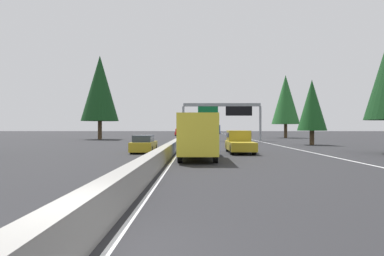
# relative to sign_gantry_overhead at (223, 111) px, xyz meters

# --- Properties ---
(ground_plane) EXTENTS (320.00, 320.00, 0.00)m
(ground_plane) POSITION_rel_sign_gantry_overhead_xyz_m (10.44, 6.04, -4.81)
(ground_plane) COLOR #262628
(median_barrier) EXTENTS (180.00, 0.56, 0.90)m
(median_barrier) POSITION_rel_sign_gantry_overhead_xyz_m (30.44, 6.34, -4.36)
(median_barrier) COLOR gray
(median_barrier) RESTS_ON ground
(shoulder_stripe_right) EXTENTS (160.00, 0.16, 0.01)m
(shoulder_stripe_right) POSITION_rel_sign_gantry_overhead_xyz_m (20.44, -5.48, -4.80)
(shoulder_stripe_right) COLOR silver
(shoulder_stripe_right) RESTS_ON ground
(shoulder_stripe_median) EXTENTS (160.00, 0.16, 0.01)m
(shoulder_stripe_median) POSITION_rel_sign_gantry_overhead_xyz_m (20.44, 5.79, -4.80)
(shoulder_stripe_median) COLOR silver
(shoulder_stripe_median) RESTS_ON ground
(sign_gantry_overhead) EXTENTS (0.50, 12.68, 6.04)m
(sign_gantry_overhead) POSITION_rel_sign_gantry_overhead_xyz_m (0.00, 0.00, 0.00)
(sign_gantry_overhead) COLOR gray
(sign_gantry_overhead) RESTS_ON ground
(box_truck_near_center) EXTENTS (8.50, 2.40, 2.95)m
(box_truck_near_center) POSITION_rel_sign_gantry_overhead_xyz_m (-31.85, 4.21, -3.19)
(box_truck_near_center) COLOR gold
(box_truck_near_center) RESTS_ON ground
(pickup_far_center) EXTENTS (5.60, 2.00, 1.86)m
(pickup_far_center) POSITION_rel_sign_gantry_overhead_xyz_m (-26.10, 0.66, -3.89)
(pickup_far_center) COLOR #AD931E
(pickup_far_center) RESTS_ON ground
(minivan_mid_center) EXTENTS (5.00, 1.95, 1.69)m
(minivan_mid_center) POSITION_rel_sign_gantry_overhead_xyz_m (22.55, 4.11, -3.86)
(minivan_mid_center) COLOR silver
(minivan_mid_center) RESTS_ON ground
(sedan_mid_left) EXTENTS (4.40, 1.80, 1.47)m
(sedan_mid_left) POSITION_rel_sign_gantry_overhead_xyz_m (36.04, 4.34, -4.12)
(sedan_mid_left) COLOR #1E4793
(sedan_mid_left) RESTS_ON ground
(sedan_distant_b) EXTENTS (4.40, 1.80, 1.47)m
(sedan_distant_b) POSITION_rel_sign_gantry_overhead_xyz_m (64.31, 0.82, -4.12)
(sedan_distant_b) COLOR silver
(sedan_distant_b) RESTS_ON ground
(bus_near_right) EXTENTS (11.50, 2.55, 3.10)m
(bus_near_right) POSITION_rel_sign_gantry_overhead_xyz_m (70.43, -2.87, -3.09)
(bus_near_right) COLOR #1E4793
(bus_near_right) RESTS_ON ground
(oncoming_near) EXTENTS (4.40, 1.80, 1.47)m
(oncoming_near) POSITION_rel_sign_gantry_overhead_xyz_m (-26.02, 8.73, -4.12)
(oncoming_near) COLOR #AD931E
(oncoming_near) RESTS_ON ground
(oncoming_far) EXTENTS (5.60, 2.00, 1.86)m
(oncoming_far) POSITION_rel_sign_gantry_overhead_xyz_m (38.15, 8.94, -3.89)
(oncoming_far) COLOR red
(oncoming_far) RESTS_ON ground
(conifer_right_near) EXTENTS (3.52, 3.52, 8.00)m
(conifer_right_near) POSITION_rel_sign_gantry_overhead_xyz_m (-12.85, -9.87, 0.05)
(conifer_right_near) COLOR #4C3823
(conifer_right_near) RESTS_ON ground
(conifer_right_mid) EXTENTS (5.79, 5.79, 13.17)m
(conifer_right_mid) POSITION_rel_sign_gantry_overhead_xyz_m (17.16, -14.46, 3.20)
(conifer_right_mid) COLOR #4C3823
(conifer_right_mid) RESTS_ON ground
(conifer_left_near) EXTENTS (6.70, 6.70, 15.23)m
(conifer_left_near) POSITION_rel_sign_gantry_overhead_xyz_m (7.03, 21.73, 4.46)
(conifer_left_near) COLOR #4C3823
(conifer_left_near) RESTS_ON ground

